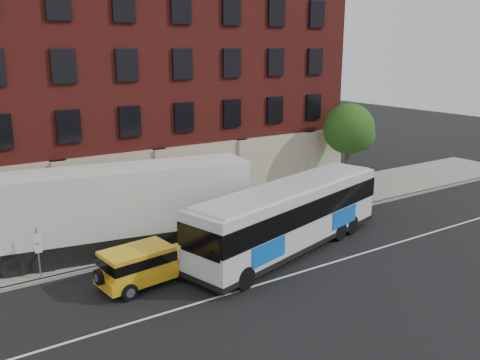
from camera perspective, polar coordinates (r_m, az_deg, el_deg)
ground at (r=22.80m, az=4.10°, el=-11.72°), size 120.00×120.00×0.00m
sidewalk at (r=29.85m, az=-6.43°, el=-5.12°), size 60.00×6.00×0.15m
kerb at (r=27.36m, az=-3.56°, el=-6.92°), size 60.00×0.25×0.15m
lane_line at (r=23.15m, az=3.34°, el=-11.26°), size 60.00×0.12×0.01m
building at (r=35.47m, az=-12.69°, el=10.18°), size 30.00×12.10×15.00m
sign_pole at (r=24.28m, az=-21.64°, el=-7.34°), size 0.30×0.20×2.50m
street_tree at (r=37.00m, az=12.13°, el=5.42°), size 3.60×3.60×6.20m
city_bus at (r=25.92m, az=5.60°, el=-3.87°), size 12.95×5.94×3.47m
yellow_suv at (r=22.83m, az=-10.81°, el=-9.16°), size 4.65×2.40×1.74m
shipping_container at (r=26.16m, az=-13.47°, el=-3.44°), size 13.48×4.94×4.40m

